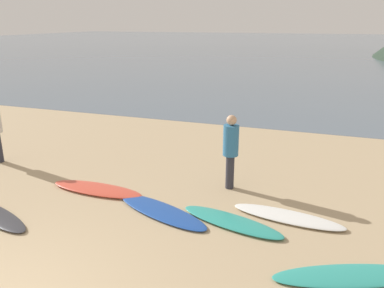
# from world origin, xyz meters

# --- Properties ---
(ground_plane) EXTENTS (120.00, 120.00, 0.20)m
(ground_plane) POSITION_xyz_m (0.00, 10.00, -0.10)
(ground_plane) COLOR tan
(ground_plane) RESTS_ON ground
(ocean_water) EXTENTS (140.00, 100.00, 0.01)m
(ocean_water) POSITION_xyz_m (0.00, 60.12, 0.00)
(ocean_water) COLOR slate
(ocean_water) RESTS_ON ground
(surfboard_2) EXTENTS (2.15, 0.64, 0.09)m
(surfboard_2) POSITION_xyz_m (-0.59, 4.02, 0.05)
(surfboard_2) COLOR #D84C38
(surfboard_2) RESTS_ON ground
(surfboard_3) EXTENTS (2.24, 1.33, 0.07)m
(surfboard_3) POSITION_xyz_m (1.09, 3.58, 0.04)
(surfboard_3) COLOR #1E479E
(surfboard_3) RESTS_ON ground
(surfboard_4) EXTENTS (2.06, 1.04, 0.09)m
(surfboard_4) POSITION_xyz_m (2.44, 3.63, 0.04)
(surfboard_4) COLOR teal
(surfboard_4) RESTS_ON ground
(surfboard_5) EXTENTS (2.10, 0.78, 0.09)m
(surfboard_5) POSITION_xyz_m (3.36, 4.14, 0.04)
(surfboard_5) COLOR white
(surfboard_5) RESTS_ON ground
(surfboard_6) EXTENTS (2.31, 1.36, 0.07)m
(surfboard_6) POSITION_xyz_m (4.40, 2.71, 0.03)
(surfboard_6) COLOR teal
(surfboard_6) RESTS_ON ground
(person_0) EXTENTS (0.33, 0.33, 1.62)m
(person_0) POSITION_xyz_m (2.03, 5.11, 0.95)
(person_0) COLOR #2D2D38
(person_0) RESTS_ON ground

